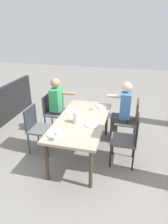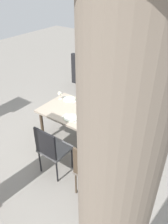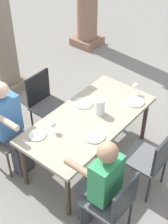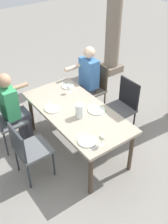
# 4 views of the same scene
# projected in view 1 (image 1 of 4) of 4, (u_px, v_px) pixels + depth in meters

# --- Properties ---
(ground_plane) EXTENTS (16.00, 16.00, 0.00)m
(ground_plane) POSITION_uv_depth(u_px,v_px,m) (82.00, 153.00, 3.89)
(ground_plane) COLOR gray
(dining_table) EXTENTS (1.79, 0.87, 0.74)m
(dining_table) POSITION_uv_depth(u_px,v_px,m) (82.00, 123.00, 3.62)
(dining_table) COLOR tan
(dining_table) RESTS_ON ground
(chair_west_north) EXTENTS (0.44, 0.44, 0.93)m
(chair_west_north) POSITION_uv_depth(u_px,v_px,m) (130.00, 119.00, 4.09)
(chair_west_north) COLOR #6A6158
(chair_west_north) RESTS_ON ground
(chair_west_south) EXTENTS (0.44, 0.44, 0.88)m
(chair_west_south) POSITION_uv_depth(u_px,v_px,m) (53.00, 110.00, 4.47)
(chair_west_south) COLOR #5B5E61
(chair_west_south) RESTS_ON ground
(chair_mid_north) EXTENTS (0.44, 0.44, 0.94)m
(chair_mid_north) POSITION_uv_depth(u_px,v_px,m) (129.00, 137.00, 3.41)
(chair_mid_north) COLOR #4F4F50
(chair_mid_north) RESTS_ON ground
(chair_mid_south) EXTENTS (0.44, 0.44, 0.90)m
(chair_mid_south) POSITION_uv_depth(u_px,v_px,m) (37.00, 126.00, 3.79)
(chair_mid_south) COLOR #5B5E61
(chair_mid_south) RESTS_ON ground
(diner_woman_green) EXTENTS (0.35, 0.49, 1.27)m
(diner_woman_green) POSITION_uv_depth(u_px,v_px,m) (59.00, 105.00, 4.37)
(diner_woman_green) COLOR #3F3F4C
(diner_woman_green) RESTS_ON ground
(diner_man_white) EXTENTS (0.35, 0.49, 1.29)m
(diner_man_white) POSITION_uv_depth(u_px,v_px,m) (122.00, 110.00, 4.07)
(diner_man_white) COLOR #3F3F4C
(diner_man_white) RESTS_ON ground
(plate_0) EXTENTS (0.21, 0.21, 0.02)m
(plate_0) POSITION_uv_depth(u_px,v_px,m) (102.00, 107.00, 4.08)
(plate_0) COLOR white
(plate_0) RESTS_ON dining_table
(wine_glass_0) EXTENTS (0.07, 0.07, 0.15)m
(wine_glass_0) POSITION_uv_depth(u_px,v_px,m) (95.00, 105.00, 3.91)
(wine_glass_0) COLOR white
(wine_glass_0) RESTS_ON dining_table
(fork_0) EXTENTS (0.03, 0.17, 0.01)m
(fork_0) POSITION_uv_depth(u_px,v_px,m) (103.00, 104.00, 4.22)
(fork_0) COLOR silver
(fork_0) RESTS_ON dining_table
(spoon_0) EXTENTS (0.03, 0.17, 0.01)m
(spoon_0) POSITION_uv_depth(u_px,v_px,m) (100.00, 110.00, 3.95)
(spoon_0) COLOR silver
(spoon_0) RESTS_ON dining_table
(plate_1) EXTENTS (0.26, 0.26, 0.02)m
(plate_1) POSITION_uv_depth(u_px,v_px,m) (72.00, 112.00, 3.84)
(plate_1) COLOR silver
(plate_1) RESTS_ON dining_table
(fork_1) EXTENTS (0.03, 0.17, 0.01)m
(fork_1) POSITION_uv_depth(u_px,v_px,m) (74.00, 109.00, 3.98)
(fork_1) COLOR silver
(fork_1) RESTS_ON dining_table
(spoon_1) EXTENTS (0.02, 0.17, 0.01)m
(spoon_1) POSITION_uv_depth(u_px,v_px,m) (69.00, 116.00, 3.71)
(spoon_1) COLOR silver
(spoon_1) RESTS_ON dining_table
(plate_2) EXTENTS (0.26, 0.26, 0.02)m
(plate_2) POSITION_uv_depth(u_px,v_px,m) (92.00, 125.00, 3.38)
(plate_2) COLOR white
(plate_2) RESTS_ON dining_table
(fork_2) EXTENTS (0.02, 0.17, 0.01)m
(fork_2) POSITION_uv_depth(u_px,v_px,m) (94.00, 121.00, 3.51)
(fork_2) COLOR silver
(fork_2) RESTS_ON dining_table
(spoon_2) EXTENTS (0.02, 0.17, 0.01)m
(spoon_2) POSITION_uv_depth(u_px,v_px,m) (90.00, 129.00, 3.25)
(spoon_2) COLOR silver
(spoon_2) RESTS_ON dining_table
(plate_3) EXTENTS (0.25, 0.25, 0.02)m
(plate_3) POSITION_uv_depth(u_px,v_px,m) (55.00, 134.00, 3.10)
(plate_3) COLOR white
(plate_3) RESTS_ON dining_table
(wine_glass_3) EXTENTS (0.08, 0.08, 0.17)m
(wine_glass_3) POSITION_uv_depth(u_px,v_px,m) (57.00, 133.00, 2.89)
(wine_glass_3) COLOR white
(wine_glass_3) RESTS_ON dining_table
(fork_3) EXTENTS (0.03, 0.17, 0.01)m
(fork_3) POSITION_uv_depth(u_px,v_px,m) (58.00, 130.00, 3.23)
(fork_3) COLOR silver
(fork_3) RESTS_ON dining_table
(spoon_3) EXTENTS (0.02, 0.17, 0.01)m
(spoon_3) POSITION_uv_depth(u_px,v_px,m) (51.00, 139.00, 2.97)
(spoon_3) COLOR silver
(spoon_3) RESTS_ON dining_table
(water_pitcher) EXTENTS (0.12, 0.12, 0.21)m
(water_pitcher) POSITION_uv_depth(u_px,v_px,m) (76.00, 118.00, 3.43)
(water_pitcher) COLOR white
(water_pitcher) RESTS_ON dining_table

